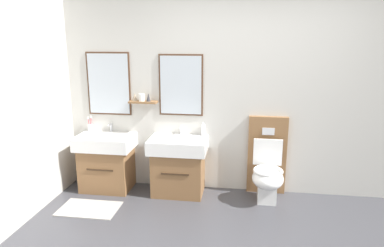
# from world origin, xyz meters

# --- Properties ---
(wall_back) EXTENTS (5.05, 0.27, 2.58)m
(wall_back) POSITION_xyz_m (-0.02, 1.68, 1.29)
(wall_back) COLOR beige
(wall_back) RESTS_ON ground
(bath_mat) EXTENTS (0.68, 0.44, 0.01)m
(bath_mat) POSITION_xyz_m (-1.86, 0.80, 0.01)
(bath_mat) COLOR #9E9993
(bath_mat) RESTS_ON ground
(vanity_sink_left) EXTENTS (0.72, 0.52, 0.73)m
(vanity_sink_left) POSITION_xyz_m (-1.86, 1.40, 0.38)
(vanity_sink_left) COLOR brown
(vanity_sink_left) RESTS_ON ground
(tap_on_left_sink) EXTENTS (0.03, 0.13, 0.11)m
(tap_on_left_sink) POSITION_xyz_m (-1.86, 1.59, 0.80)
(tap_on_left_sink) COLOR silver
(tap_on_left_sink) RESTS_ON vanity_sink_left
(vanity_sink_right) EXTENTS (0.72, 0.52, 0.73)m
(vanity_sink_right) POSITION_xyz_m (-0.91, 1.40, 0.38)
(vanity_sink_right) COLOR brown
(vanity_sink_right) RESTS_ON ground
(tap_on_right_sink) EXTENTS (0.03, 0.13, 0.11)m
(tap_on_right_sink) POSITION_xyz_m (-0.91, 1.59, 0.80)
(tap_on_right_sink) COLOR silver
(tap_on_right_sink) RESTS_ON vanity_sink_right
(toilet) EXTENTS (0.48, 0.63, 1.00)m
(toilet) POSITION_xyz_m (0.20, 1.42, 0.38)
(toilet) COLOR brown
(toilet) RESTS_ON ground
(toothbrush_cup) EXTENTS (0.07, 0.07, 0.21)m
(toothbrush_cup) POSITION_xyz_m (-2.14, 1.58, 0.78)
(toothbrush_cup) COLOR silver
(toothbrush_cup) RESTS_ON vanity_sink_left
(soap_dispenser) EXTENTS (0.06, 0.06, 0.17)m
(soap_dispenser) POSITION_xyz_m (-0.62, 1.59, 0.80)
(soap_dispenser) COLOR white
(soap_dispenser) RESTS_ON vanity_sink_right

